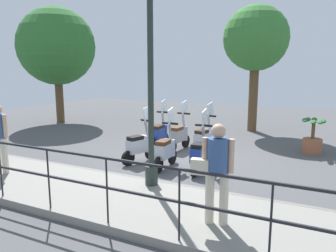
{
  "coord_description": "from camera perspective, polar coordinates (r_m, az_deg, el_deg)",
  "views": [
    {
      "loc": [
        -8.1,
        -3.6,
        2.57
      ],
      "look_at": [
        0.2,
        0.5,
        0.9
      ],
      "focal_mm": 35.0,
      "sensor_mm": 36.0,
      "label": 1
    }
  ],
  "objects": [
    {
      "name": "tree_large",
      "position": [
        16.19,
        -18.85,
        12.96
      ],
      "size": [
        3.51,
        3.51,
        5.26
      ],
      "color": "brown",
      "rests_on": "ground_plane"
    },
    {
      "name": "tree_distant",
      "position": [
        13.63,
        15.04,
        14.36
      ],
      "size": [
        2.55,
        2.55,
        4.96
      ],
      "color": "brown",
      "rests_on": "ground_plane"
    },
    {
      "name": "scooter_far_0",
      "position": [
        9.78,
        6.31,
        -2.15
      ],
      "size": [
        1.22,
        0.48,
        1.54
      ],
      "rotation": [
        0.0,
        0.0,
        -0.19
      ],
      "color": "black",
      "rests_on": "ground_plane"
    },
    {
      "name": "fence_railing",
      "position": [
        5.57,
        -15.77,
        -7.69
      ],
      "size": [
        0.04,
        16.03,
        1.07
      ],
      "color": "black",
      "rests_on": "promenade_walkway"
    },
    {
      "name": "scooter_near_0",
      "position": [
        8.12,
        5.57,
        -4.71
      ],
      "size": [
        1.23,
        0.44,
        1.54
      ],
      "rotation": [
        0.0,
        0.0,
        0.05
      ],
      "color": "black",
      "rests_on": "ground_plane"
    },
    {
      "name": "lamp_post_near",
      "position": [
        6.55,
        -3.04,
        7.1
      ],
      "size": [
        0.26,
        0.9,
        4.63
      ],
      "color": "#232D28",
      "rests_on": "promenade_walkway"
    },
    {
      "name": "pedestrian_with_bag",
      "position": [
        5.07,
        8.38,
        -6.99
      ],
      "size": [
        0.37,
        0.64,
        1.59
      ],
      "rotation": [
        0.0,
        0.0,
        0.16
      ],
      "color": "beige",
      "rests_on": "promenade_walkway"
    },
    {
      "name": "potted_palm",
      "position": [
        10.75,
        23.86,
        -2.06
      ],
      "size": [
        1.06,
        0.66,
        1.05
      ],
      "color": "#9E5B3D",
      "rests_on": "ground_plane"
    },
    {
      "name": "scooter_near_2",
      "position": [
        8.9,
        -4.99,
        -3.37
      ],
      "size": [
        1.2,
        0.55,
        1.54
      ],
      "rotation": [
        0.0,
        0.0,
        -0.31
      ],
      "color": "black",
      "rests_on": "ground_plane"
    },
    {
      "name": "scooter_near_1",
      "position": [
        8.38,
        -0.43,
        -4.19
      ],
      "size": [
        1.23,
        0.44,
        1.54
      ],
      "rotation": [
        0.0,
        0.0,
        0.02
      ],
      "color": "black",
      "rests_on": "ground_plane"
    },
    {
      "name": "scooter_far_1",
      "position": [
        10.21,
        1.94,
        -1.58
      ],
      "size": [
        1.23,
        0.44,
        1.54
      ],
      "rotation": [
        0.0,
        0.0,
        -0.11
      ],
      "color": "black",
      "rests_on": "ground_plane"
    },
    {
      "name": "promenade_walkway",
      "position": [
        6.61,
        -9.23,
        -12.1
      ],
      "size": [
        2.2,
        20.0,
        0.15
      ],
      "color": "gray",
      "rests_on": "ground_plane"
    },
    {
      "name": "scooter_far_2",
      "position": [
        10.49,
        -1.5,
        -1.26
      ],
      "size": [
        1.23,
        0.44,
        1.54
      ],
      "rotation": [
        0.0,
        0.0,
        0.02
      ],
      "color": "black",
      "rests_on": "ground_plane"
    },
    {
      "name": "ground_plane",
      "position": [
        9.23,
        2.25,
        -5.95
      ],
      "size": [
        28.0,
        28.0,
        0.0
      ],
      "primitive_type": "plane",
      "color": "#4C4C4F"
    }
  ]
}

